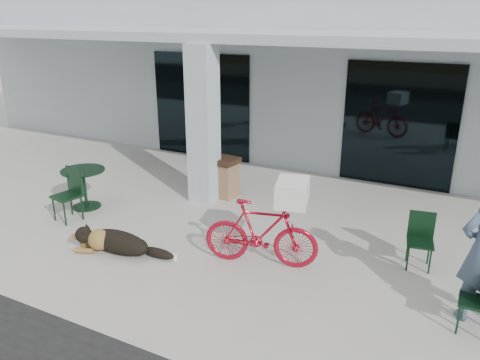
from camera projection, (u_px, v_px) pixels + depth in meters
The scene contains 15 objects.
ground at pixel (212, 266), 7.15m from camera, with size 80.00×80.00×0.00m, color #B6B2AB.
building at pixel (358, 64), 13.53m from camera, with size 22.00×7.00×4.50m, color silver.
storefront_glass_left at pixel (201, 106), 12.24m from camera, with size 2.80×0.06×2.70m, color black.
storefront_glass_right at pixel (399, 126), 10.10m from camera, with size 2.40×0.06×2.70m, color black.
column at pixel (203, 126), 9.20m from camera, with size 0.50×0.50×3.12m, color silver.
overhang at pixel (302, 37), 9.09m from camera, with size 22.00×2.80×0.18m, color silver.
bicycle at pixel (261, 233), 7.04m from camera, with size 0.49×1.74×1.04m, color #A60D22.
laundry_basket at pixel (292, 192), 6.71m from camera, with size 0.60×0.44×0.35m, color white.
dog at pixel (119, 241), 7.47m from camera, with size 1.28×0.43×0.43m, color black, non-canonical shape.
cup_near_dog at pixel (175, 257), 7.31m from camera, with size 0.08×0.08×0.10m, color white.
cafe_table_near at pixel (85, 189), 9.19m from camera, with size 0.84×0.84×0.79m, color black, non-canonical shape.
cafe_chair_near at pixel (66, 196), 8.58m from camera, with size 0.44×0.48×0.98m, color black, non-canonical shape.
cafe_chair_far_a at pixel (420, 242), 6.98m from camera, with size 0.38×0.42×0.85m, color black, non-canonical shape.
cafe_chair_far_b at pixel (476, 301), 5.56m from camera, with size 0.38×0.42×0.84m, color black, non-canonical shape.
trash_receptacle at pixel (225, 178), 9.73m from camera, with size 0.49×0.49×0.84m, color #896747, non-canonical shape.
Camera 1 is at (3.24, -5.41, 3.64)m, focal length 35.00 mm.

